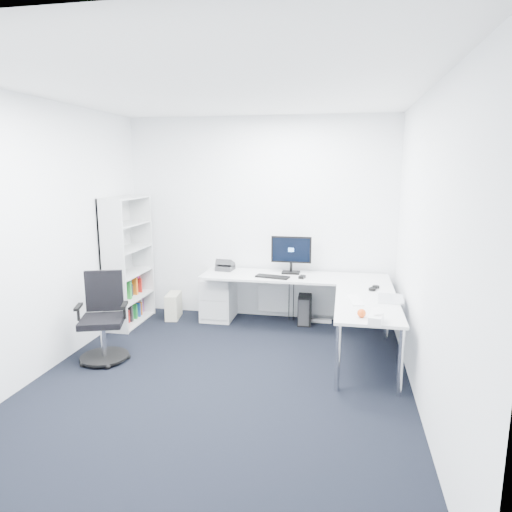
% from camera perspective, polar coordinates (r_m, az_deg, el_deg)
% --- Properties ---
extents(ground, '(4.20, 4.20, 0.00)m').
position_cam_1_polar(ground, '(4.57, -4.51, -15.52)').
color(ground, black).
extents(ceiling, '(4.20, 4.20, 0.00)m').
position_cam_1_polar(ceiling, '(4.14, -5.11, 20.15)').
color(ceiling, white).
extents(wall_back, '(3.60, 0.02, 2.70)m').
position_cam_1_polar(wall_back, '(6.18, 0.48, 4.63)').
color(wall_back, white).
rests_on(wall_back, ground).
extents(wall_front, '(3.60, 0.02, 2.70)m').
position_cam_1_polar(wall_front, '(2.26, -19.45, -7.54)').
color(wall_front, white).
rests_on(wall_front, ground).
extents(wall_left, '(0.02, 4.20, 2.70)m').
position_cam_1_polar(wall_left, '(4.94, -25.32, 1.94)').
color(wall_left, white).
rests_on(wall_left, ground).
extents(wall_right, '(0.02, 4.20, 2.70)m').
position_cam_1_polar(wall_right, '(4.05, 20.52, 0.50)').
color(wall_right, white).
rests_on(wall_right, ground).
extents(l_desk, '(2.31, 1.30, 0.68)m').
position_cam_1_polar(l_desk, '(5.63, 4.71, -6.60)').
color(l_desk, silver).
rests_on(l_desk, ground).
extents(drawer_pedestal, '(0.41, 0.51, 0.63)m').
position_cam_1_polar(drawer_pedestal, '(6.26, -4.69, -4.99)').
color(drawer_pedestal, silver).
rests_on(drawer_pedestal, ground).
extents(bookshelf, '(0.33, 0.84, 1.67)m').
position_cam_1_polar(bookshelf, '(6.16, -15.70, -0.64)').
color(bookshelf, silver).
rests_on(bookshelf, ground).
extents(task_chair, '(0.67, 0.67, 0.94)m').
position_cam_1_polar(task_chair, '(5.12, -18.70, -7.40)').
color(task_chair, black).
rests_on(task_chair, ground).
extents(black_pc_tower, '(0.19, 0.40, 0.38)m').
position_cam_1_polar(black_pc_tower, '(6.14, 6.13, -6.53)').
color(black_pc_tower, black).
rests_on(black_pc_tower, ground).
extents(beige_pc_tower, '(0.21, 0.38, 0.34)m').
position_cam_1_polar(beige_pc_tower, '(6.39, -10.26, -6.13)').
color(beige_pc_tower, '#BCB99F').
rests_on(beige_pc_tower, ground).
extents(power_strip, '(0.39, 0.07, 0.04)m').
position_cam_1_polar(power_strip, '(6.22, 7.60, -7.99)').
color(power_strip, white).
rests_on(power_strip, ground).
extents(monitor, '(0.52, 0.17, 0.50)m').
position_cam_1_polar(monitor, '(5.93, 4.41, 0.19)').
color(monitor, black).
rests_on(monitor, l_desk).
extents(black_keyboard, '(0.44, 0.23, 0.02)m').
position_cam_1_polar(black_keyboard, '(5.74, 2.07, -2.60)').
color(black_keyboard, black).
rests_on(black_keyboard, l_desk).
extents(mouse, '(0.09, 0.12, 0.03)m').
position_cam_1_polar(mouse, '(5.73, 5.78, -2.62)').
color(mouse, black).
rests_on(mouse, l_desk).
extents(desk_phone, '(0.24, 0.24, 0.15)m').
position_cam_1_polar(desk_phone, '(6.15, -3.87, -1.08)').
color(desk_phone, '#2D2D2F').
rests_on(desk_phone, l_desk).
extents(laptop, '(0.40, 0.39, 0.26)m').
position_cam_1_polar(laptop, '(4.97, 16.55, -3.79)').
color(laptop, silver).
rests_on(laptop, l_desk).
extents(white_keyboard, '(0.18, 0.41, 0.01)m').
position_cam_1_polar(white_keyboard, '(4.88, 12.28, -5.40)').
color(white_keyboard, white).
rests_on(white_keyboard, l_desk).
extents(headphones, '(0.18, 0.22, 0.05)m').
position_cam_1_polar(headphones, '(5.36, 14.54, -3.79)').
color(headphones, black).
rests_on(headphones, l_desk).
extents(orange_fruit, '(0.08, 0.08, 0.08)m').
position_cam_1_polar(orange_fruit, '(4.35, 13.06, -6.98)').
color(orange_fruit, '#E65014').
rests_on(orange_fruit, l_desk).
extents(tissue_box, '(0.15, 0.24, 0.08)m').
position_cam_1_polar(tissue_box, '(4.24, 14.76, -7.60)').
color(tissue_box, white).
rests_on(tissue_box, l_desk).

